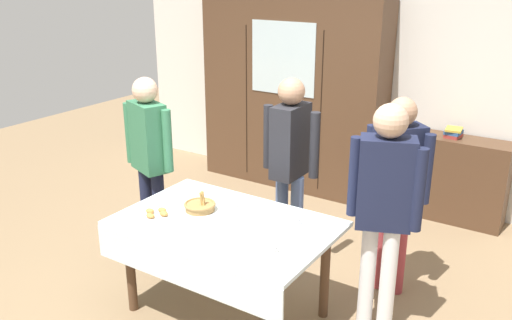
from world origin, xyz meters
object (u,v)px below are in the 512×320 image
bookshelf_low (448,178)px  person_behind_table_left (396,178)px  spoon_near_left (194,232)px  person_near_right_end (384,200)px  dining_table (223,237)px  tea_cup_back_edge (270,248)px  spoon_near_right (237,248)px  wall_cabinet (292,94)px  bread_basket (200,206)px  tea_cup_near_left (231,205)px  pastry_plate (156,215)px  tea_cup_near_right (294,220)px  spoon_far_right (289,238)px  person_behind_table_right (149,150)px  book_stack (454,133)px  person_beside_shelf (290,154)px

bookshelf_low → person_behind_table_left: 1.72m
spoon_near_left → person_near_right_end: size_ratio=0.07×
dining_table → tea_cup_back_edge: bearing=-18.3°
bookshelf_low → spoon_near_right: bearing=-102.3°
wall_cabinet → bread_basket: 2.60m
tea_cup_near_left → person_behind_table_left: bearing=37.7°
pastry_plate → tea_cup_near_right: bearing=26.3°
spoon_far_right → person_near_right_end: 0.68m
dining_table → person_near_right_end: 1.16m
wall_cabinet → spoon_near_right: size_ratio=18.47×
bookshelf_low → tea_cup_near_left: 2.63m
spoon_near_right → person_behind_table_right: 1.58m
dining_table → spoon_near_right: 0.40m
pastry_plate → bookshelf_low: bearing=63.6°
wall_cabinet → tea_cup_near_right: wall_cabinet is taller
person_near_right_end → bread_basket: bearing=-164.7°
spoon_near_left → tea_cup_near_left: bearing=90.8°
dining_table → bread_basket: 0.32m
tea_cup_near_left → person_behind_table_right: person_behind_table_right is taller
wall_cabinet → tea_cup_back_edge: size_ratio=16.91×
book_stack → person_beside_shelf: person_beside_shelf is taller
dining_table → pastry_plate: (-0.48, -0.17, 0.12)m
spoon_far_right → person_behind_table_right: 1.68m
tea_cup_near_right → bread_basket: 0.72m
book_stack → spoon_near_left: 3.03m
spoon_near_right → book_stack: bearing=77.7°
tea_cup_near_right → spoon_far_right: size_ratio=1.09×
dining_table → person_near_right_end: person_near_right_end is taller
person_beside_shelf → tea_cup_near_left: bearing=-97.6°
spoon_far_right → pastry_plate: bearing=-166.6°
person_behind_table_right → person_near_right_end: size_ratio=0.96×
tea_cup_back_edge → person_near_right_end: 0.83m
spoon_near_right → person_behind_table_right: bearing=153.7°
bookshelf_low → spoon_near_left: size_ratio=9.68×
dining_table → wall_cabinet: bearing=109.2°
spoon_near_left → spoon_far_right: (0.59, 0.28, 0.00)m
spoon_near_right → person_behind_table_right: (-1.41, 0.69, 0.22)m
tea_cup_back_edge → bread_basket: bearing=161.9°
spoon_near_right → spoon_far_right: size_ratio=1.00×
tea_cup_near_right → spoon_near_left: bearing=-136.0°
wall_cabinet → spoon_near_left: 2.94m
person_behind_table_left → person_near_right_end: 0.58m
bread_basket → spoon_near_left: bearing=-58.4°
tea_cup_near_left → bread_basket: bearing=-141.4°
book_stack → spoon_near_left: (-1.01, -2.86, -0.16)m
pastry_plate → person_beside_shelf: size_ratio=0.17×
person_behind_table_left → tea_cup_near_right: bearing=-123.3°
pastry_plate → spoon_far_right: bearing=13.4°
pastry_plate → bread_basket: bearing=52.1°
bread_basket → spoon_far_right: 0.78m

